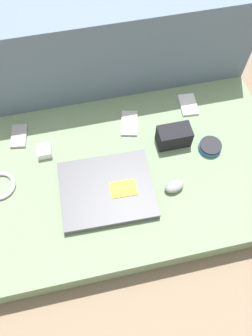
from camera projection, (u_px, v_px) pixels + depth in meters
ground_plane at (126, 184)px, 1.28m from camera, size 8.00×8.00×0.00m
couch_seat at (126, 178)px, 1.23m from camera, size 1.16×0.68×0.11m
couch_backrest at (102, 59)px, 1.28m from camera, size 1.16×0.20×0.47m
laptop at (107, 190)px, 1.13m from camera, size 0.33×0.27×0.03m
computer_mouse at (174, 186)px, 1.14m from camera, size 0.08×0.06×0.04m
speaker_puck at (210, 147)px, 1.22m from camera, size 0.08×0.08×0.03m
phone_silver at (19, 136)px, 1.25m from camera, size 0.07×0.11×0.01m
phone_black at (188, 105)px, 1.32m from camera, size 0.07×0.11×0.01m
phone_small at (129, 123)px, 1.28m from camera, size 0.09×0.13×0.01m
camera_pouch at (174, 136)px, 1.21m from camera, size 0.12×0.07×0.08m
charger_brick at (44, 151)px, 1.21m from camera, size 0.05×0.05×0.03m
cable_coil at (0, 186)px, 1.15m from camera, size 0.11×0.11×0.01m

